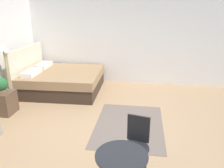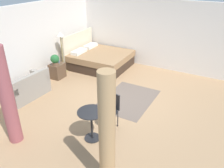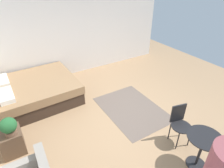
{
  "view_description": "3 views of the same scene",
  "coord_description": "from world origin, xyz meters",
  "px_view_note": "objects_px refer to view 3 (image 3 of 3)",
  "views": [
    {
      "loc": [
        -4.08,
        -0.46,
        2.38
      ],
      "look_at": [
        0.14,
        0.15,
        0.91
      ],
      "focal_mm": 35.87,
      "sensor_mm": 36.0,
      "label": 1
    },
    {
      "loc": [
        -5.37,
        -2.72,
        3.58
      ],
      "look_at": [
        -0.34,
        0.08,
        0.66
      ],
      "focal_mm": 36.63,
      "sensor_mm": 36.0,
      "label": 2
    },
    {
      "loc": [
        -3.06,
        2.36,
        3.25
      ],
      "look_at": [
        0.69,
        0.09,
        0.61
      ],
      "focal_mm": 30.24,
      "sensor_mm": 36.0,
      "label": 3
    }
  ],
  "objects_px": {
    "cafe_chair_near_window": "(180,121)",
    "nightstand": "(12,141)",
    "vase": "(5,126)",
    "bed": "(34,91)",
    "potted_plant": "(9,126)",
    "balcony_table": "(202,146)"
  },
  "relations": [
    {
      "from": "cafe_chair_near_window",
      "to": "nightstand",
      "type": "bearing_deg",
      "value": 63.86
    },
    {
      "from": "vase",
      "to": "bed",
      "type": "bearing_deg",
      "value": -27.89
    },
    {
      "from": "potted_plant",
      "to": "vase",
      "type": "bearing_deg",
      "value": 16.78
    },
    {
      "from": "nightstand",
      "to": "vase",
      "type": "distance_m",
      "value": 0.36
    },
    {
      "from": "nightstand",
      "to": "potted_plant",
      "type": "height_order",
      "value": "potted_plant"
    },
    {
      "from": "bed",
      "to": "vase",
      "type": "xyz_separation_m",
      "value": [
        -1.52,
        0.8,
        0.28
      ]
    },
    {
      "from": "potted_plant",
      "to": "bed",
      "type": "bearing_deg",
      "value": -22.98
    },
    {
      "from": "nightstand",
      "to": "balcony_table",
      "type": "height_order",
      "value": "balcony_table"
    },
    {
      "from": "nightstand",
      "to": "balcony_table",
      "type": "relative_size",
      "value": 0.71
    },
    {
      "from": "bed",
      "to": "potted_plant",
      "type": "height_order",
      "value": "bed"
    },
    {
      "from": "nightstand",
      "to": "balcony_table",
      "type": "distance_m",
      "value": 3.7
    },
    {
      "from": "bed",
      "to": "balcony_table",
      "type": "height_order",
      "value": "bed"
    },
    {
      "from": "vase",
      "to": "balcony_table",
      "type": "xyz_separation_m",
      "value": [
        -2.32,
        -2.99,
        -0.09
      ]
    },
    {
      "from": "vase",
      "to": "cafe_chair_near_window",
      "type": "bearing_deg",
      "value": -117.74
    },
    {
      "from": "bed",
      "to": "vase",
      "type": "relative_size",
      "value": 14.52
    },
    {
      "from": "potted_plant",
      "to": "cafe_chair_near_window",
      "type": "relative_size",
      "value": 0.44
    },
    {
      "from": "balcony_table",
      "to": "potted_plant",
      "type": "bearing_deg",
      "value": 54.33
    },
    {
      "from": "potted_plant",
      "to": "balcony_table",
      "type": "distance_m",
      "value": 3.6
    },
    {
      "from": "potted_plant",
      "to": "nightstand",
      "type": "bearing_deg",
      "value": 24.87
    },
    {
      "from": "bed",
      "to": "balcony_table",
      "type": "relative_size",
      "value": 2.95
    },
    {
      "from": "vase",
      "to": "cafe_chair_near_window",
      "type": "xyz_separation_m",
      "value": [
        -1.65,
        -3.14,
        -0.07
      ]
    },
    {
      "from": "balcony_table",
      "to": "cafe_chair_near_window",
      "type": "relative_size",
      "value": 0.85
    }
  ]
}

